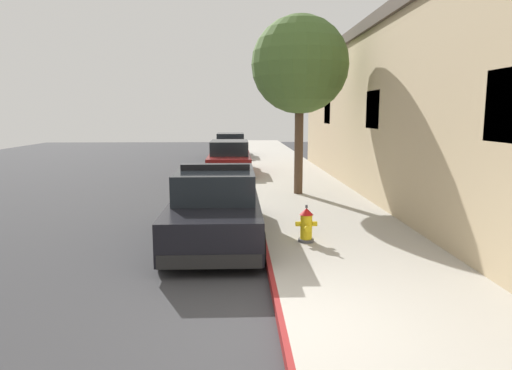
{
  "coord_description": "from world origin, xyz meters",
  "views": [
    {
      "loc": [
        -0.58,
        -5.29,
        2.75
      ],
      "look_at": [
        -0.13,
        5.94,
        1.0
      ],
      "focal_mm": 32.18,
      "sensor_mm": 36.0,
      "label": 1
    }
  ],
  "objects_px": {
    "parked_car_dark_far": "(231,146)",
    "street_tree": "(300,65)",
    "fire_hydrant": "(306,225)",
    "police_cruiser": "(216,207)",
    "parked_car_silver_ahead": "(230,159)"
  },
  "relations": [
    {
      "from": "police_cruiser",
      "to": "street_tree",
      "type": "distance_m",
      "value": 6.58
    },
    {
      "from": "police_cruiser",
      "to": "parked_car_silver_ahead",
      "type": "height_order",
      "value": "police_cruiser"
    },
    {
      "from": "police_cruiser",
      "to": "fire_hydrant",
      "type": "distance_m",
      "value": 2.03
    },
    {
      "from": "parked_car_dark_far",
      "to": "street_tree",
      "type": "xyz_separation_m",
      "value": [
        2.41,
        -13.92,
        3.52
      ]
    },
    {
      "from": "police_cruiser",
      "to": "parked_car_dark_far",
      "type": "height_order",
      "value": "police_cruiser"
    },
    {
      "from": "parked_car_dark_far",
      "to": "fire_hydrant",
      "type": "height_order",
      "value": "parked_car_dark_far"
    },
    {
      "from": "parked_car_silver_ahead",
      "to": "fire_hydrant",
      "type": "xyz_separation_m",
      "value": [
        1.75,
        -11.45,
        -0.22
      ]
    },
    {
      "from": "police_cruiser",
      "to": "parked_car_silver_ahead",
      "type": "distance_m",
      "value": 10.69
    },
    {
      "from": "fire_hydrant",
      "to": "parked_car_dark_far",
      "type": "bearing_deg",
      "value": 95.27
    },
    {
      "from": "police_cruiser",
      "to": "fire_hydrant",
      "type": "xyz_separation_m",
      "value": [
        1.87,
        -0.76,
        -0.23
      ]
    },
    {
      "from": "street_tree",
      "to": "parked_car_dark_far",
      "type": "bearing_deg",
      "value": 99.82
    },
    {
      "from": "police_cruiser",
      "to": "parked_car_silver_ahead",
      "type": "relative_size",
      "value": 1.0
    },
    {
      "from": "police_cruiser",
      "to": "parked_car_dark_far",
      "type": "xyz_separation_m",
      "value": [
        0.05,
        18.91,
        -0.0
      ]
    },
    {
      "from": "parked_car_silver_ahead",
      "to": "parked_car_dark_far",
      "type": "relative_size",
      "value": 1.0
    },
    {
      "from": "fire_hydrant",
      "to": "police_cruiser",
      "type": "bearing_deg",
      "value": 157.85
    }
  ]
}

